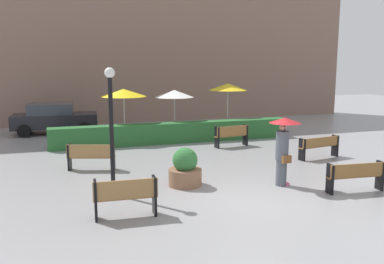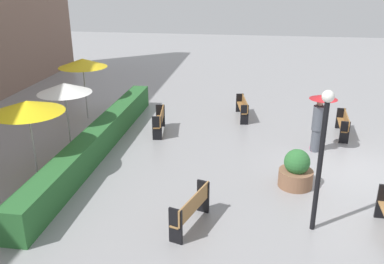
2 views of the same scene
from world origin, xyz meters
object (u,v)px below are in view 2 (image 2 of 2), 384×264
Objects in this scene: bench_far_right at (243,106)px; patio_umbrella_white at (64,88)px; pedestrian_with_umbrella at (320,116)px; patio_umbrella_yellow_far at (83,63)px; bench_back_row at (160,120)px; patio_umbrella_yellow at (27,107)px; lamp_post at (322,147)px; bench_near_right at (344,123)px; bench_far_left at (192,208)px; planter_pot at (296,171)px.

bench_far_right is 7.45m from patio_umbrella_white.
patio_umbrella_yellow_far is at bearing 76.92° from pedestrian_with_umbrella.
pedestrian_with_umbrella reaches higher than bench_back_row.
patio_umbrella_yellow is 2.44m from patio_umbrella_white.
pedestrian_with_umbrella is 0.59× the size of lamp_post.
bench_near_right is 0.85× the size of pedestrian_with_umbrella.
lamp_post reaches higher than patio_umbrella_yellow_far.
bench_far_left is 6.53m from bench_back_row.
bench_far_right is 3.87m from bench_back_row.
patio_umbrella_yellow is at bearing 69.14° from bench_far_left.
bench_back_row is 5.39m from patio_umbrella_yellow.
patio_umbrella_yellow reaches higher than bench_back_row.
bench_near_right is at bearing -63.23° from patio_umbrella_yellow.
lamp_post is at bearing 172.06° from pedestrian_with_umbrella.
bench_far_left is (-8.44, 0.93, 0.02)m from bench_far_right.
planter_pot is (-5.92, -1.75, -0.02)m from bench_far_right.
pedestrian_with_umbrella is 5.02m from lamp_post.
patio_umbrella_yellow is (-6.50, 6.01, 1.74)m from bench_far_right.
patio_umbrella_white reaches higher than planter_pot.
planter_pot is 0.47× the size of patio_umbrella_yellow.
pedestrian_with_umbrella is (-0.90, -5.80, 0.77)m from bench_back_row.
patio_umbrella_white is (4.02, 8.03, -0.02)m from lamp_post.
bench_far_left is at bearing 97.01° from lamp_post.
bench_far_left is 6.91m from patio_umbrella_white.
patio_umbrella_white is at bearing 121.45° from bench_back_row.
bench_near_right is 1.51× the size of planter_pot.
bench_far_left is at bearing 145.46° from pedestrian_with_umbrella.
patio_umbrella_white is at bearing 0.25° from patio_umbrella_yellow.
bench_far_right is at bearing 13.92° from lamp_post.
bench_near_right is at bearing -34.76° from bench_far_left.
bench_near_right is at bearing -92.64° from patio_umbrella_yellow_far.
pedestrian_with_umbrella is 0.88× the size of patio_umbrella_white.
bench_far_left is 1.02× the size of bench_back_row.
patio_umbrella_yellow is at bearing -173.95° from patio_umbrella_yellow_far.
bench_far_left is 0.79× the size of pedestrian_with_umbrella.
pedestrian_with_umbrella is at bearing -139.89° from bench_far_right.
lamp_post is (-5.79, -5.12, 1.63)m from bench_back_row.
planter_pot is 0.49× the size of patio_umbrella_white.
pedestrian_with_umbrella reaches higher than planter_pot.
bench_far_right is at bearing -42.76° from patio_umbrella_yellow.
bench_far_left is 6.42m from pedestrian_with_umbrella.
patio_umbrella_yellow is 1.04× the size of patio_umbrella_white.
bench_far_right is 1.12× the size of bench_far_left.
patio_umbrella_white is (2.44, 0.01, -0.10)m from patio_umbrella_yellow.
lamp_post reaches higher than bench_far_right.
bench_back_row is at bearing -109.88° from patio_umbrella_yellow_far.
bench_far_left is 0.63× the size of patio_umbrella_yellow_far.
patio_umbrella_yellow_far is at bearing 70.12° from bench_back_row.
lamp_post is 1.44× the size of patio_umbrella_yellow.
patio_umbrella_white reaches higher than bench_far_left.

